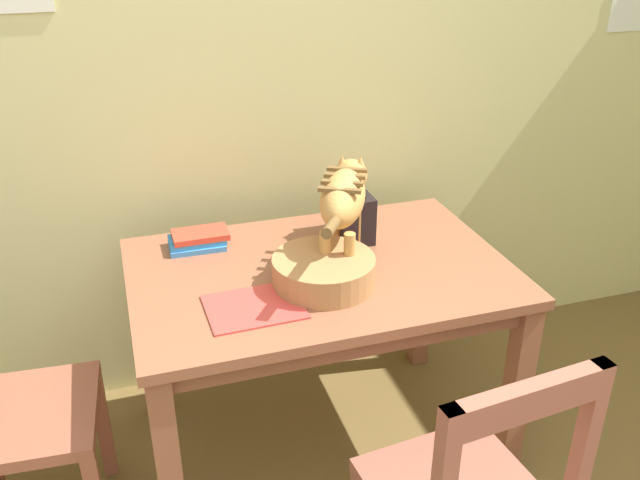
{
  "coord_description": "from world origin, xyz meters",
  "views": [
    {
      "loc": [
        -0.52,
        -0.62,
        1.83
      ],
      "look_at": [
        0.07,
        1.24,
        0.85
      ],
      "focal_mm": 38.19,
      "sensor_mm": 36.0,
      "label": 1
    }
  ],
  "objects_px": {
    "saucer_bowl": "(350,229)",
    "coffee_mug": "(351,214)",
    "wicker_basket": "(324,271)",
    "wooden_chair_far": "(8,414)",
    "cat": "(344,197)",
    "toaster": "(350,214)",
    "dining_table": "(320,292)",
    "magazine": "(254,307)",
    "book_stack": "(198,240)"
  },
  "relations": [
    {
      "from": "wicker_basket",
      "to": "wooden_chair_far",
      "type": "xyz_separation_m",
      "value": [
        -0.98,
        0.02,
        -0.33
      ]
    },
    {
      "from": "wicker_basket",
      "to": "wooden_chair_far",
      "type": "distance_m",
      "value": 1.03
    },
    {
      "from": "cat",
      "to": "wicker_basket",
      "type": "xyz_separation_m",
      "value": [
        -0.12,
        -0.15,
        -0.17
      ]
    },
    {
      "from": "magazine",
      "to": "book_stack",
      "type": "height_order",
      "value": "book_stack"
    },
    {
      "from": "saucer_bowl",
      "to": "coffee_mug",
      "type": "height_order",
      "value": "coffee_mug"
    },
    {
      "from": "book_stack",
      "to": "cat",
      "type": "bearing_deg",
      "value": -25.96
    },
    {
      "from": "dining_table",
      "to": "cat",
      "type": "height_order",
      "value": "cat"
    },
    {
      "from": "dining_table",
      "to": "magazine",
      "type": "height_order",
      "value": "magazine"
    },
    {
      "from": "wicker_basket",
      "to": "toaster",
      "type": "distance_m",
      "value": 0.35
    },
    {
      "from": "coffee_mug",
      "to": "wooden_chair_far",
      "type": "bearing_deg",
      "value": -166.17
    },
    {
      "from": "magazine",
      "to": "toaster",
      "type": "distance_m",
      "value": 0.57
    },
    {
      "from": "cat",
      "to": "book_stack",
      "type": "xyz_separation_m",
      "value": [
        -0.45,
        0.22,
        -0.19
      ]
    },
    {
      "from": "toaster",
      "to": "dining_table",
      "type": "bearing_deg",
      "value": -132.44
    },
    {
      "from": "cat",
      "to": "magazine",
      "type": "height_order",
      "value": "cat"
    },
    {
      "from": "saucer_bowl",
      "to": "coffee_mug",
      "type": "distance_m",
      "value": 0.06
    },
    {
      "from": "saucer_bowl",
      "to": "book_stack",
      "type": "distance_m",
      "value": 0.54
    },
    {
      "from": "cat",
      "to": "toaster",
      "type": "relative_size",
      "value": 2.8
    },
    {
      "from": "coffee_mug",
      "to": "wicker_basket",
      "type": "height_order",
      "value": "coffee_mug"
    },
    {
      "from": "cat",
      "to": "toaster",
      "type": "bearing_deg",
      "value": 89.04
    },
    {
      "from": "cat",
      "to": "magazine",
      "type": "bearing_deg",
      "value": -121.25
    },
    {
      "from": "book_stack",
      "to": "toaster",
      "type": "relative_size",
      "value": 1.03
    },
    {
      "from": "cat",
      "to": "coffee_mug",
      "type": "bearing_deg",
      "value": 88.95
    },
    {
      "from": "dining_table",
      "to": "wicker_basket",
      "type": "bearing_deg",
      "value": -101.47
    },
    {
      "from": "coffee_mug",
      "to": "cat",
      "type": "bearing_deg",
      "value": -118.04
    },
    {
      "from": "book_stack",
      "to": "wicker_basket",
      "type": "distance_m",
      "value": 0.5
    },
    {
      "from": "toaster",
      "to": "magazine",
      "type": "bearing_deg",
      "value": -139.85
    },
    {
      "from": "cat",
      "to": "book_stack",
      "type": "height_order",
      "value": "cat"
    },
    {
      "from": "coffee_mug",
      "to": "toaster",
      "type": "distance_m",
      "value": 0.02
    },
    {
      "from": "cat",
      "to": "magazine",
      "type": "distance_m",
      "value": 0.47
    },
    {
      "from": "cat",
      "to": "wooden_chair_far",
      "type": "relative_size",
      "value": 0.59
    },
    {
      "from": "dining_table",
      "to": "wicker_basket",
      "type": "relative_size",
      "value": 3.83
    },
    {
      "from": "toaster",
      "to": "cat",
      "type": "bearing_deg",
      "value": -117.94
    },
    {
      "from": "saucer_bowl",
      "to": "wicker_basket",
      "type": "relative_size",
      "value": 0.56
    },
    {
      "from": "magazine",
      "to": "wooden_chair_far",
      "type": "xyz_separation_m",
      "value": [
        -0.74,
        0.09,
        -0.29
      ]
    },
    {
      "from": "toaster",
      "to": "saucer_bowl",
      "type": "bearing_deg",
      "value": 72.17
    },
    {
      "from": "cat",
      "to": "wooden_chair_far",
      "type": "bearing_deg",
      "value": -146.27
    },
    {
      "from": "dining_table",
      "to": "coffee_mug",
      "type": "relative_size",
      "value": 10.34
    },
    {
      "from": "saucer_bowl",
      "to": "wooden_chair_far",
      "type": "bearing_deg",
      "value": -166.13
    },
    {
      "from": "saucer_bowl",
      "to": "toaster",
      "type": "distance_m",
      "value": 0.07
    },
    {
      "from": "dining_table",
      "to": "cat",
      "type": "relative_size",
      "value": 2.2
    },
    {
      "from": "toaster",
      "to": "wooden_chair_far",
      "type": "relative_size",
      "value": 0.21
    },
    {
      "from": "book_stack",
      "to": "wooden_chair_far",
      "type": "bearing_deg",
      "value": -151.35
    },
    {
      "from": "magazine",
      "to": "wicker_basket",
      "type": "distance_m",
      "value": 0.25
    },
    {
      "from": "wicker_basket",
      "to": "dining_table",
      "type": "bearing_deg",
      "value": 78.53
    },
    {
      "from": "dining_table",
      "to": "cat",
      "type": "bearing_deg",
      "value": 24.6
    },
    {
      "from": "wicker_basket",
      "to": "saucer_bowl",
      "type": "bearing_deg",
      "value": 57.35
    },
    {
      "from": "toaster",
      "to": "wicker_basket",
      "type": "bearing_deg",
      "value": -123.36
    },
    {
      "from": "saucer_bowl",
      "to": "book_stack",
      "type": "xyz_separation_m",
      "value": [
        -0.53,
        0.06,
        0.01
      ]
    },
    {
      "from": "cat",
      "to": "wooden_chair_far",
      "type": "xyz_separation_m",
      "value": [
        -1.09,
        -0.13,
        -0.5
      ]
    },
    {
      "from": "dining_table",
      "to": "wooden_chair_far",
      "type": "xyz_separation_m",
      "value": [
        -1.0,
        -0.09,
        -0.19
      ]
    }
  ]
}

